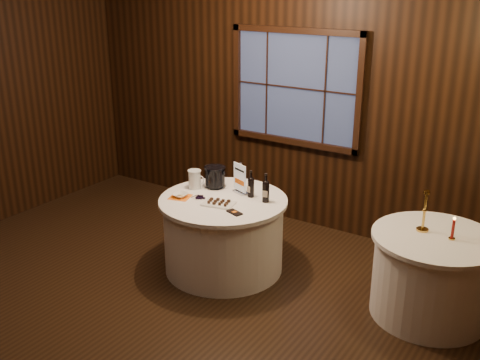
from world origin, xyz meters
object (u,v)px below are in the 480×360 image
Objects in this scene: grape_bunch at (199,197)px; port_bottle_left at (251,186)px; port_bottle_right at (266,190)px; red_candle at (453,230)px; main_table at (224,234)px; ice_bucket at (215,177)px; chocolate_plate at (219,203)px; chocolate_box at (234,212)px; cracker_bowl at (180,195)px; sign_stand at (240,183)px; brass_candlestick at (424,216)px; glass_pitcher at (195,179)px; side_table at (431,276)px.

port_bottle_left is at bearing 40.75° from grape_bunch.
port_bottle_right reaches higher than red_candle.
main_table is 0.60m from ice_bucket.
chocolate_plate is (0.05, -0.15, 0.40)m from main_table.
chocolate_plate reaches higher than chocolate_box.
cracker_bowl is at bearing -162.62° from grape_bunch.
sign_stand is 0.45m from grape_bunch.
sign_stand is at bearing -177.73° from red_candle.
port_bottle_left is 0.94× the size of port_bottle_right.
chocolate_plate is 0.26m from chocolate_box.
main_table is 0.66m from port_bottle_right.
brass_candlestick is (1.67, 0.14, 0.02)m from port_bottle_left.
glass_pitcher is (-0.80, -0.08, -0.03)m from port_bottle_right.
port_bottle_left is at bearing 0.67° from glass_pitcher.
chocolate_box is at bearing -159.91° from brass_candlestick.
sign_stand reaches higher than ice_bucket.
main_table is 2.02m from side_table.
chocolate_box is 1.06× the size of cracker_bowl.
port_bottle_left is 1.93m from red_candle.
grape_bunch is 0.32m from glass_pitcher.
port_bottle_right reaches higher than port_bottle_left.
main_table is at bearing -169.61° from brass_candlestick.
glass_pitcher reaches higher than cracker_bowl.
port_bottle_right reaches higher than cracker_bowl.
port_bottle_left is 1.35× the size of red_candle.
chocolate_plate reaches higher than grape_bunch.
port_bottle_left is (-1.80, -0.10, 0.50)m from side_table.
cracker_bowl is at bearing -94.39° from glass_pitcher.
side_table is 1.87m from port_bottle_left.
port_bottle_left is 0.19m from port_bottle_right.
chocolate_box is (0.24, -0.09, -0.01)m from chocolate_plate.
ice_bucket is 0.49m from chocolate_plate.
sign_stand is at bearing 75.37° from main_table.
port_bottle_right is 1.82× the size of grape_bunch.
side_table is 3.69× the size of port_bottle_right.
chocolate_plate is at bearing -167.71° from red_candle.
grape_bunch is (-0.39, -0.34, -0.10)m from port_bottle_left.
red_candle is (2.12, 0.31, 0.46)m from main_table.
cracker_bowl reaches higher than chocolate_box.
ice_bucket reaches higher than chocolate_plate.
brass_candlestick is (1.48, 0.18, 0.01)m from port_bottle_right.
chocolate_box is at bearing -34.38° from glass_pitcher.
ice_bucket is at bearing 157.75° from port_bottle_right.
brass_candlestick is 0.26m from red_candle.
brass_candlestick is at bearing 10.39° from main_table.
side_table is 6.82× the size of chocolate_box.
chocolate_plate reaches higher than main_table.
chocolate_plate is (-1.95, -0.45, 0.40)m from side_table.
port_bottle_left reaches higher than chocolate_plate.
cracker_bowl is (-0.19, -0.06, 0.00)m from grape_bunch.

